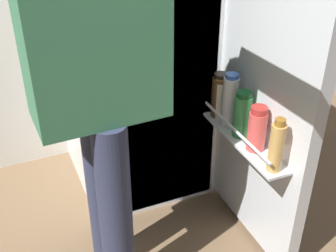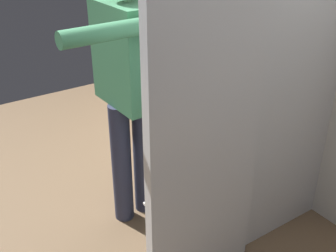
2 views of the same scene
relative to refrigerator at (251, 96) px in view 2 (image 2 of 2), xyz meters
The scene contains 4 objects.
ground_plane 0.96m from the refrigerator, 92.89° to the right, with size 5.01×5.01×0.00m, color brown.
kitchen_wall 0.64m from the refrigerator, 93.51° to the left, with size 4.40×0.10×2.55m, color silver.
refrigerator is the anchor object (origin of this frame).
person 0.70m from the refrigerator, 119.64° to the right, with size 0.53×0.71×1.57m.
Camera 2 is at (1.57, -1.08, 1.76)m, focal length 44.31 mm.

